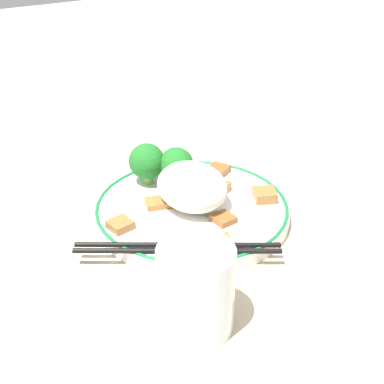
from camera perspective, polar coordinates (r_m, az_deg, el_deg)
name	(u,v)px	position (r m, az deg, el deg)	size (l,w,h in m)	color
ground_plane	(192,217)	(0.71, 0.00, -2.64)	(3.00, 3.00, 0.00)	#C6B28E
plate	(192,210)	(0.71, 0.00, -1.90)	(0.26, 0.26, 0.02)	white
rice_mound	(193,187)	(0.69, 0.16, 0.49)	(0.10, 0.09, 0.06)	white
broccoli_back_left	(176,165)	(0.74, -1.69, 2.88)	(0.05, 0.05, 0.05)	#7FB756
broccoli_back_center	(147,162)	(0.74, -4.84, 3.25)	(0.05, 0.05, 0.06)	#7FB756
meat_near_front	(218,170)	(0.78, 2.76, 2.33)	(0.04, 0.04, 0.01)	brown
meat_near_left	(224,219)	(0.67, 3.38, -2.87)	(0.03, 0.03, 0.01)	brown
meat_near_right	(160,202)	(0.70, -3.44, -1.12)	(0.04, 0.04, 0.01)	#9E6633
meat_near_back	(223,244)	(0.62, 3.35, -5.54)	(0.04, 0.03, 0.01)	#9E6633
meat_on_rice_edge	(265,195)	(0.72, 7.76, -0.31)	(0.04, 0.04, 0.01)	#9E6633
meat_mid_left	(121,226)	(0.66, -7.57, -3.58)	(0.03, 0.03, 0.01)	#9E6633
meat_mid_right	(216,189)	(0.73, 2.61, 0.32)	(0.04, 0.05, 0.01)	#9E6633
chopsticks	(177,248)	(0.62, -1.56, -5.98)	(0.14, 0.21, 0.01)	black
drinking_glass	(196,289)	(0.52, 0.41, -10.34)	(0.08, 0.08, 0.09)	silver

